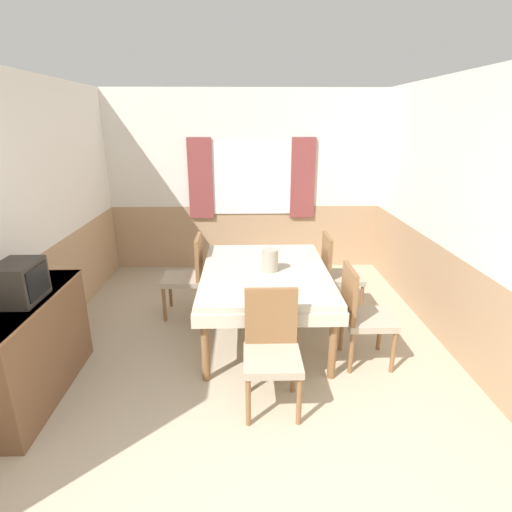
# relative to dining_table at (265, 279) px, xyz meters

# --- Properties ---
(wall_back) EXTENTS (4.39, 0.10, 2.60)m
(wall_back) POSITION_rel_dining_table_xyz_m (-0.18, 2.13, 0.67)
(wall_back) COLOR white
(wall_back) RESTS_ON ground_plane
(wall_left) EXTENTS (0.05, 4.97, 2.60)m
(wall_left) POSITION_rel_dining_table_xyz_m (-2.20, -0.17, 0.66)
(wall_left) COLOR white
(wall_left) RESTS_ON ground_plane
(wall_right) EXTENTS (0.05, 4.97, 2.60)m
(wall_right) POSITION_rel_dining_table_xyz_m (1.83, -0.17, 0.66)
(wall_right) COLOR white
(wall_right) RESTS_ON ground_plane
(dining_table) EXTENTS (1.29, 1.73, 0.74)m
(dining_table) POSITION_rel_dining_table_xyz_m (0.00, 0.00, 0.00)
(dining_table) COLOR beige
(dining_table) RESTS_ON ground_plane
(chair_head_near) EXTENTS (0.44, 0.44, 0.95)m
(chair_head_near) POSITION_rel_dining_table_xyz_m (0.00, -1.08, -0.13)
(chair_head_near) COLOR brown
(chair_head_near) RESTS_ON ground_plane
(chair_right_far) EXTENTS (0.44, 0.44, 0.95)m
(chair_right_far) POSITION_rel_dining_table_xyz_m (0.86, 0.52, -0.13)
(chair_right_far) COLOR brown
(chair_right_far) RESTS_ON ground_plane
(chair_right_near) EXTENTS (0.44, 0.44, 0.95)m
(chair_right_near) POSITION_rel_dining_table_xyz_m (0.86, -0.52, -0.13)
(chair_right_near) COLOR brown
(chair_right_near) RESTS_ON ground_plane
(chair_left_far) EXTENTS (0.44, 0.44, 0.95)m
(chair_left_far) POSITION_rel_dining_table_xyz_m (-0.86, 0.52, -0.13)
(chair_left_far) COLOR brown
(chair_left_far) RESTS_ON ground_plane
(sideboard) EXTENTS (0.46, 1.33, 0.87)m
(sideboard) POSITION_rel_dining_table_xyz_m (-1.94, -0.94, -0.19)
(sideboard) COLOR brown
(sideboard) RESTS_ON ground_plane
(tv) EXTENTS (0.29, 0.37, 0.31)m
(tv) POSITION_rel_dining_table_xyz_m (-1.90, -0.95, 0.39)
(tv) COLOR #2D2823
(tv) RESTS_ON sideboard
(vase) EXTENTS (0.16, 0.16, 0.23)m
(vase) POSITION_rel_dining_table_xyz_m (0.05, -0.02, 0.21)
(vase) COLOR #A39989
(vase) RESTS_ON dining_table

